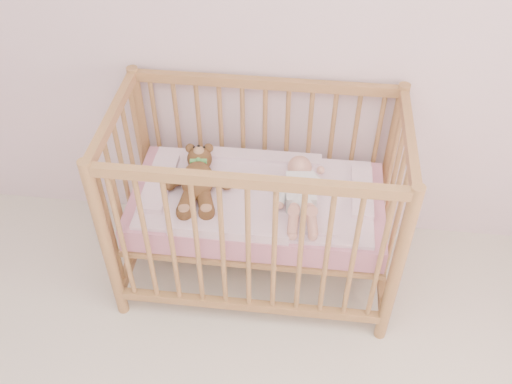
# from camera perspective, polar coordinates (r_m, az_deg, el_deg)

# --- Properties ---
(wall_back) EXTENTS (4.00, 0.02, 2.70)m
(wall_back) POSITION_cam_1_polar(r_m,az_deg,el_deg) (2.63, 0.96, 18.61)
(wall_back) COLOR silver
(wall_back) RESTS_ON floor
(crib) EXTENTS (1.36, 0.76, 1.00)m
(crib) POSITION_cam_1_polar(r_m,az_deg,el_deg) (2.78, 0.12, -1.09)
(crib) COLOR #AC7449
(crib) RESTS_ON floor
(mattress) EXTENTS (1.22, 0.62, 0.13)m
(mattress) POSITION_cam_1_polar(r_m,az_deg,el_deg) (2.79, 0.12, -1.31)
(mattress) COLOR #CB7F91
(mattress) RESTS_ON crib
(blanket) EXTENTS (1.10, 0.58, 0.06)m
(blanket) POSITION_cam_1_polar(r_m,az_deg,el_deg) (2.74, 0.12, -0.19)
(blanket) COLOR pink
(blanket) RESTS_ON mattress
(baby) EXTENTS (0.30, 0.55, 0.13)m
(baby) POSITION_cam_1_polar(r_m,az_deg,el_deg) (2.67, 4.50, 0.33)
(baby) COLOR white
(baby) RESTS_ON blanket
(teddy_bear) EXTENTS (0.41, 0.53, 0.14)m
(teddy_bear) POSITION_cam_1_polar(r_m,az_deg,el_deg) (2.71, -5.88, 1.29)
(teddy_bear) COLOR brown
(teddy_bear) RESTS_ON blanket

